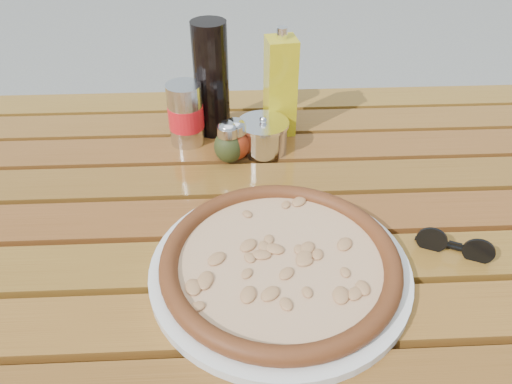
{
  "coord_description": "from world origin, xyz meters",
  "views": [
    {
      "loc": [
        -0.03,
        -0.61,
        1.26
      ],
      "look_at": [
        0.0,
        0.02,
        0.78
      ],
      "focal_mm": 35.0,
      "sensor_mm": 36.0,
      "label": 1
    }
  ],
  "objects_px": {
    "dark_bottle": "(211,80)",
    "oregano_shaker": "(229,142)",
    "pizza": "(280,261)",
    "parmesan_tin": "(263,136)",
    "pepper_shaker": "(235,140)",
    "sunglasses": "(455,246)",
    "soda_can": "(186,115)",
    "plate": "(280,269)",
    "olive_oil_cruet": "(280,86)",
    "table": "(257,249)"
  },
  "relations": [
    {
      "from": "olive_oil_cruet",
      "to": "plate",
      "type": "bearing_deg",
      "value": -94.66
    },
    {
      "from": "table",
      "to": "sunglasses",
      "type": "distance_m",
      "value": 0.31
    },
    {
      "from": "oregano_shaker",
      "to": "dark_bottle",
      "type": "xyz_separation_m",
      "value": [
        -0.03,
        0.11,
        0.07
      ]
    },
    {
      "from": "pepper_shaker",
      "to": "dark_bottle",
      "type": "distance_m",
      "value": 0.13
    },
    {
      "from": "plate",
      "to": "pizza",
      "type": "height_order",
      "value": "pizza"
    },
    {
      "from": "table",
      "to": "soda_can",
      "type": "height_order",
      "value": "soda_can"
    },
    {
      "from": "table",
      "to": "soda_can",
      "type": "relative_size",
      "value": 11.67
    },
    {
      "from": "plate",
      "to": "parmesan_tin",
      "type": "relative_size",
      "value": 2.91
    },
    {
      "from": "table",
      "to": "soda_can",
      "type": "bearing_deg",
      "value": 118.1
    },
    {
      "from": "parmesan_tin",
      "to": "plate",
      "type": "bearing_deg",
      "value": -89.18
    },
    {
      "from": "oregano_shaker",
      "to": "olive_oil_cruet",
      "type": "distance_m",
      "value": 0.16
    },
    {
      "from": "soda_can",
      "to": "olive_oil_cruet",
      "type": "height_order",
      "value": "olive_oil_cruet"
    },
    {
      "from": "pepper_shaker",
      "to": "olive_oil_cruet",
      "type": "bearing_deg",
      "value": 47.08
    },
    {
      "from": "oregano_shaker",
      "to": "pizza",
      "type": "bearing_deg",
      "value": -76.5
    },
    {
      "from": "sunglasses",
      "to": "soda_can",
      "type": "bearing_deg",
      "value": 165.21
    },
    {
      "from": "oregano_shaker",
      "to": "sunglasses",
      "type": "xyz_separation_m",
      "value": [
        0.32,
        -0.26,
        -0.02
      ]
    },
    {
      "from": "pizza",
      "to": "parmesan_tin",
      "type": "xyz_separation_m",
      "value": [
        -0.0,
        0.32,
        0.01
      ]
    },
    {
      "from": "pepper_shaker",
      "to": "pizza",
      "type": "bearing_deg",
      "value": -79.04
    },
    {
      "from": "pizza",
      "to": "oregano_shaker",
      "type": "bearing_deg",
      "value": 103.5
    },
    {
      "from": "pizza",
      "to": "dark_bottle",
      "type": "height_order",
      "value": "dark_bottle"
    },
    {
      "from": "plate",
      "to": "soda_can",
      "type": "relative_size",
      "value": 3.0
    },
    {
      "from": "oregano_shaker",
      "to": "soda_can",
      "type": "xyz_separation_m",
      "value": [
        -0.08,
        0.07,
        0.02
      ]
    },
    {
      "from": "plate",
      "to": "pepper_shaker",
      "type": "relative_size",
      "value": 4.39
    },
    {
      "from": "pepper_shaker",
      "to": "sunglasses",
      "type": "distance_m",
      "value": 0.41
    },
    {
      "from": "olive_oil_cruet",
      "to": "sunglasses",
      "type": "relative_size",
      "value": 1.94
    },
    {
      "from": "plate",
      "to": "sunglasses",
      "type": "height_order",
      "value": "sunglasses"
    },
    {
      "from": "plate",
      "to": "soda_can",
      "type": "height_order",
      "value": "soda_can"
    },
    {
      "from": "soda_can",
      "to": "sunglasses",
      "type": "bearing_deg",
      "value": -39.47
    },
    {
      "from": "oregano_shaker",
      "to": "soda_can",
      "type": "height_order",
      "value": "soda_can"
    },
    {
      "from": "plate",
      "to": "parmesan_tin",
      "type": "height_order",
      "value": "parmesan_tin"
    },
    {
      "from": "olive_oil_cruet",
      "to": "pepper_shaker",
      "type": "bearing_deg",
      "value": -132.92
    },
    {
      "from": "plate",
      "to": "oregano_shaker",
      "type": "distance_m",
      "value": 0.3
    },
    {
      "from": "olive_oil_cruet",
      "to": "sunglasses",
      "type": "bearing_deg",
      "value": -58.68
    },
    {
      "from": "pepper_shaker",
      "to": "table",
      "type": "bearing_deg",
      "value": -79.5
    },
    {
      "from": "pizza",
      "to": "parmesan_tin",
      "type": "bearing_deg",
      "value": 90.82
    },
    {
      "from": "dark_bottle",
      "to": "parmesan_tin",
      "type": "bearing_deg",
      "value": -39.23
    },
    {
      "from": "table",
      "to": "oregano_shaker",
      "type": "distance_m",
      "value": 0.2
    },
    {
      "from": "plate",
      "to": "dark_bottle",
      "type": "relative_size",
      "value": 1.64
    },
    {
      "from": "plate",
      "to": "dark_bottle",
      "type": "height_order",
      "value": "dark_bottle"
    },
    {
      "from": "table",
      "to": "olive_oil_cruet",
      "type": "height_order",
      "value": "olive_oil_cruet"
    },
    {
      "from": "table",
      "to": "pizza",
      "type": "distance_m",
      "value": 0.16
    },
    {
      "from": "pizza",
      "to": "parmesan_tin",
      "type": "relative_size",
      "value": 3.38
    },
    {
      "from": "pizza",
      "to": "parmesan_tin",
      "type": "height_order",
      "value": "parmesan_tin"
    },
    {
      "from": "parmesan_tin",
      "to": "dark_bottle",
      "type": "bearing_deg",
      "value": 140.77
    },
    {
      "from": "parmesan_tin",
      "to": "oregano_shaker",
      "type": "bearing_deg",
      "value": -151.94
    },
    {
      "from": "soda_can",
      "to": "dark_bottle",
      "type": "bearing_deg",
      "value": 39.52
    },
    {
      "from": "dark_bottle",
      "to": "oregano_shaker",
      "type": "bearing_deg",
      "value": -74.97
    },
    {
      "from": "pepper_shaker",
      "to": "parmesan_tin",
      "type": "distance_m",
      "value": 0.06
    },
    {
      "from": "pizza",
      "to": "table",
      "type": "bearing_deg",
      "value": 101.56
    },
    {
      "from": "pizza",
      "to": "parmesan_tin",
      "type": "distance_m",
      "value": 0.32
    }
  ]
}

